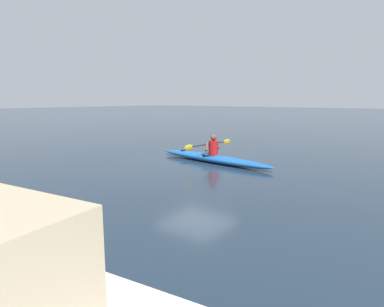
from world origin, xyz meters
The scene contains 3 objects.
ground_plane centered at (0.00, 0.00, 0.00)m, with size 160.00×160.00×0.00m, color #1E2D3D.
kayak centered at (-0.74, 0.06, 0.14)m, with size 4.97×1.03×0.28m.
kayaker centered at (-0.76, 0.06, 0.59)m, with size 0.49×2.47×0.72m.
Camera 1 is at (-7.25, 9.35, 2.21)m, focal length 30.22 mm.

